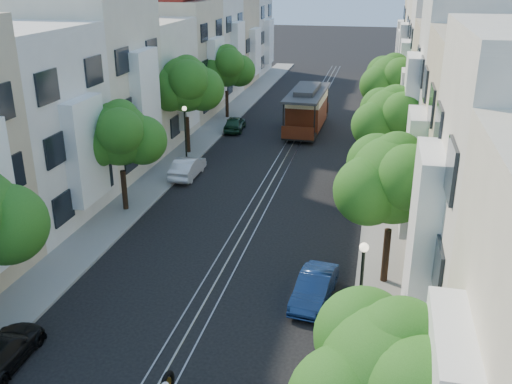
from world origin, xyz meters
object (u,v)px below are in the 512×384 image
Objects in this scene: parked_car_w_mid at (187,167)px; parked_car_w_far at (235,124)px; lamp_west at (185,127)px; parked_car_e_mid at (314,288)px; tree_w_d at (227,68)px; tree_e_a at (396,384)px; lamp_east at (362,281)px; tree_w_c at (186,85)px; tree_e_b at (394,182)px; tree_e_d at (393,81)px; parked_car_w_near at (2,352)px; tree_w_b at (120,136)px; parked_car_e_far at (359,186)px; cable_car at (307,107)px; tree_e_c at (393,120)px.

parked_car_w_far is at bearing -91.12° from parked_car_w_mid.
parked_car_e_mid is (10.70, -15.11, -2.23)m from lamp_west.
parked_car_w_mid is at bearing -84.45° from tree_w_d.
tree_e_a is 1.57× the size of parked_car_w_mid.
lamp_east is 1.04× the size of parked_car_w_mid.
lamp_west reaches higher than parked_car_w_mid.
tree_e_a is 0.88× the size of tree_w_c.
tree_e_b is 17.50m from parked_car_w_mid.
tree_e_d reaches higher than tree_e_a.
tree_w_c is 6.73m from parked_car_w_mid.
tree_e_b reaches higher than lamp_east.
tree_e_a is 1.63× the size of parked_car_w_near.
tree_e_a is 22.28m from tree_w_b.
parked_car_w_near is at bearing -88.14° from lamp_west.
tree_w_c reaches higher than tree_w_d.
parked_car_e_far reaches higher than parked_car_e_mid.
tree_w_d is at bearing 90.00° from tree_w_b.
tree_w_c reaches higher than tree_e_b.
parked_car_w_far is at bearing 75.83° from tree_w_c.
tree_w_d is (-14.40, 5.00, -0.27)m from tree_e_d.
cable_car reaches higher than parked_car_e_far.
tree_w_b is at bearing -95.97° from lamp_west.
tree_w_d is 16.40m from parked_car_w_mid.
lamp_east is (-0.96, 7.02, -1.55)m from tree_e_a.
tree_w_d is (-0.00, 11.00, -0.47)m from tree_w_c.
tree_w_c is at bearing 129.41° from parked_car_e_mid.
parked_car_w_near is at bearing 164.88° from tree_e_a.
tree_w_d is 1.69× the size of parked_car_w_near.
parked_car_w_mid is at bearing 83.94° from parked_car_w_far.
tree_w_c is (-14.40, 16.00, 0.34)m from tree_e_b.
tree_e_c reaches higher than tree_w_b.
lamp_west is 18.65m from parked_car_e_mid.
tree_w_d reaches higher than tree_w_b.
parked_car_e_mid is at bearing -68.36° from tree_w_d.
tree_w_c reaches higher than lamp_west.
tree_w_c is 3.81m from lamp_west.
tree_e_b is at bearing -48.01° from tree_w_c.
tree_e_d is 27.07m from lamp_east.
tree_e_a is at bearing -86.73° from parked_car_e_far.
parked_car_e_far is (12.74, -16.73, -3.98)m from tree_w_d.
tree_w_c is (-14.40, 28.00, 0.67)m from tree_e_a.
tree_e_b is 1.61× the size of lamp_east.
parked_car_w_near is at bearing -121.78° from parked_car_e_far.
tree_e_b reaches higher than parked_car_w_far.
parked_car_e_mid is (11.54, -18.08, -4.45)m from tree_w_c.
parked_car_w_mid is at bearing -72.39° from tree_w_c.
tree_e_c is 4.37m from parked_car_e_far.
cable_car is at bearing 58.64° from lamp_west.
tree_w_c is at bearing -131.67° from cable_car.
tree_w_d is at bearing 93.44° from lamp_west.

